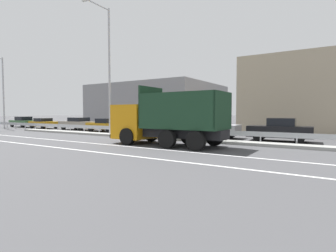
{
  "coord_description": "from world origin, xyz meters",
  "views": [
    {
      "loc": [
        10.12,
        -13.75,
        1.99
      ],
      "look_at": [
        0.71,
        1.14,
        1.09
      ],
      "focal_mm": 28.0,
      "sensor_mm": 36.0,
      "label": 1
    }
  ],
  "objects_px": {
    "parked_car_3": "(106,125)",
    "parked_car_5": "(213,128)",
    "dump_truck": "(155,124)",
    "parked_car_0": "(23,122)",
    "median_road_sign": "(226,126)",
    "parked_car_4": "(151,126)",
    "street_lamp_1": "(108,66)",
    "parked_car_6": "(280,130)",
    "parked_car_2": "(78,123)",
    "parked_car_1": "(44,123)",
    "street_lamp_0": "(2,89)"
  },
  "relations": [
    {
      "from": "parked_car_3",
      "to": "parked_car_5",
      "type": "relative_size",
      "value": 0.98
    },
    {
      "from": "dump_truck",
      "to": "parked_car_0",
      "type": "distance_m",
      "value": 27.37
    },
    {
      "from": "median_road_sign",
      "to": "parked_car_0",
      "type": "xyz_separation_m",
      "value": [
        -30.17,
        3.44,
        -0.42
      ]
    },
    {
      "from": "median_road_sign",
      "to": "parked_car_4",
      "type": "distance_m",
      "value": 8.86
    },
    {
      "from": "dump_truck",
      "to": "parked_car_4",
      "type": "height_order",
      "value": "dump_truck"
    },
    {
      "from": "median_road_sign",
      "to": "parked_car_4",
      "type": "height_order",
      "value": "median_road_sign"
    },
    {
      "from": "median_road_sign",
      "to": "parked_car_0",
      "type": "distance_m",
      "value": 30.37
    },
    {
      "from": "street_lamp_1",
      "to": "parked_car_0",
      "type": "distance_m",
      "value": 20.65
    },
    {
      "from": "parked_car_6",
      "to": "parked_car_4",
      "type": "bearing_deg",
      "value": 86.54
    },
    {
      "from": "parked_car_4",
      "to": "street_lamp_1",
      "type": "bearing_deg",
      "value": 149.28
    },
    {
      "from": "parked_car_2",
      "to": "parked_car_5",
      "type": "relative_size",
      "value": 1.14
    },
    {
      "from": "median_road_sign",
      "to": "parked_car_1",
      "type": "bearing_deg",
      "value": 172.75
    },
    {
      "from": "parked_car_1",
      "to": "parked_car_3",
      "type": "xyz_separation_m",
      "value": [
        10.84,
        0.1,
        0.03
      ]
    },
    {
      "from": "median_road_sign",
      "to": "parked_car_2",
      "type": "bearing_deg",
      "value": 168.91
    },
    {
      "from": "parked_car_2",
      "to": "parked_car_0",
      "type": "bearing_deg",
      "value": 90.17
    },
    {
      "from": "street_lamp_0",
      "to": "parked_car_3",
      "type": "height_order",
      "value": "street_lamp_0"
    },
    {
      "from": "parked_car_0",
      "to": "parked_car_6",
      "type": "xyz_separation_m",
      "value": [
        32.96,
        -0.33,
        0.07
      ]
    },
    {
      "from": "dump_truck",
      "to": "median_road_sign",
      "type": "distance_m",
      "value": 4.56
    },
    {
      "from": "parked_car_2",
      "to": "street_lamp_0",
      "type": "bearing_deg",
      "value": 110.53
    },
    {
      "from": "parked_car_5",
      "to": "street_lamp_1",
      "type": "bearing_deg",
      "value": 108.12
    },
    {
      "from": "parked_car_5",
      "to": "parked_car_1",
      "type": "bearing_deg",
      "value": 87.81
    },
    {
      "from": "parked_car_1",
      "to": "parked_car_2",
      "type": "relative_size",
      "value": 0.83
    },
    {
      "from": "median_road_sign",
      "to": "parked_car_2",
      "type": "xyz_separation_m",
      "value": [
        -19.13,
        3.75,
        -0.41
      ]
    },
    {
      "from": "street_lamp_1",
      "to": "parked_car_5",
      "type": "height_order",
      "value": "street_lamp_1"
    },
    {
      "from": "parked_car_2",
      "to": "parked_car_5",
      "type": "distance_m",
      "value": 17.03
    },
    {
      "from": "median_road_sign",
      "to": "street_lamp_1",
      "type": "height_order",
      "value": "street_lamp_1"
    },
    {
      "from": "dump_truck",
      "to": "parked_car_1",
      "type": "xyz_separation_m",
      "value": [
        -21.46,
        6.04,
        -0.62
      ]
    },
    {
      "from": "parked_car_3",
      "to": "parked_car_2",
      "type": "bearing_deg",
      "value": 82.75
    },
    {
      "from": "parked_car_0",
      "to": "parked_car_2",
      "type": "xyz_separation_m",
      "value": [
        11.04,
        0.31,
        0.01
      ]
    },
    {
      "from": "dump_truck",
      "to": "parked_car_1",
      "type": "bearing_deg",
      "value": 74.68
    },
    {
      "from": "parked_car_6",
      "to": "street_lamp_0",
      "type": "bearing_deg",
      "value": 92.59
    },
    {
      "from": "median_road_sign",
      "to": "street_lamp_1",
      "type": "bearing_deg",
      "value": 179.99
    },
    {
      "from": "street_lamp_0",
      "to": "parked_car_4",
      "type": "xyz_separation_m",
      "value": [
        20.18,
        3.18,
        -4.06
      ]
    },
    {
      "from": "street_lamp_1",
      "to": "parked_car_4",
      "type": "relative_size",
      "value": 2.64
    },
    {
      "from": "street_lamp_1",
      "to": "parked_car_6",
      "type": "relative_size",
      "value": 2.55
    },
    {
      "from": "street_lamp_0",
      "to": "parked_car_6",
      "type": "xyz_separation_m",
      "value": [
        31.22,
        3.11,
        -4.02
      ]
    },
    {
      "from": "parked_car_1",
      "to": "parked_car_6",
      "type": "bearing_deg",
      "value": 90.59
    },
    {
      "from": "dump_truck",
      "to": "parked_car_4",
      "type": "xyz_separation_m",
      "value": [
        -4.71,
        6.04,
        -0.54
      ]
    },
    {
      "from": "street_lamp_1",
      "to": "parked_car_5",
      "type": "relative_size",
      "value": 2.64
    },
    {
      "from": "median_road_sign",
      "to": "parked_car_5",
      "type": "height_order",
      "value": "median_road_sign"
    },
    {
      "from": "dump_truck",
      "to": "street_lamp_1",
      "type": "relative_size",
      "value": 0.68
    },
    {
      "from": "median_road_sign",
      "to": "parked_car_0",
      "type": "height_order",
      "value": "median_road_sign"
    },
    {
      "from": "parked_car_0",
      "to": "parked_car_2",
      "type": "distance_m",
      "value": 11.05
    },
    {
      "from": "dump_truck",
      "to": "parked_car_5",
      "type": "distance_m",
      "value": 6.1
    },
    {
      "from": "median_road_sign",
      "to": "parked_car_4",
      "type": "xyz_separation_m",
      "value": [
        -8.26,
        3.18,
        -0.39
      ]
    },
    {
      "from": "parked_car_0",
      "to": "dump_truck",
      "type": "bearing_deg",
      "value": -102.95
    },
    {
      "from": "dump_truck",
      "to": "median_road_sign",
      "type": "relative_size",
      "value": 3.29
    },
    {
      "from": "dump_truck",
      "to": "parked_car_0",
      "type": "bearing_deg",
      "value": 77.09
    },
    {
      "from": "parked_car_3",
      "to": "median_road_sign",
      "type": "bearing_deg",
      "value": -104.9
    },
    {
      "from": "parked_car_0",
      "to": "parked_car_3",
      "type": "relative_size",
      "value": 1.06
    }
  ]
}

